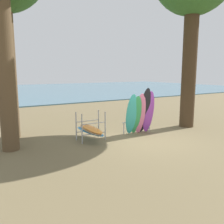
% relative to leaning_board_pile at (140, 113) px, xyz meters
% --- Properties ---
extents(ground_plane, '(80.00, 80.00, 0.00)m').
position_rel_leaning_board_pile_xyz_m(ground_plane, '(-0.36, -1.07, -1.01)').
color(ground_plane, brown).
extents(lake_water, '(80.00, 36.00, 0.10)m').
position_rel_leaning_board_pile_xyz_m(lake_water, '(-0.36, 29.94, -0.96)').
color(lake_water, '#477084').
rests_on(lake_water, ground).
extents(leaning_board_pile, '(1.58, 0.93, 2.23)m').
position_rel_leaning_board_pile_xyz_m(leaning_board_pile, '(0.00, 0.00, 0.00)').
color(leaning_board_pile, '#38B2AD').
rests_on(leaning_board_pile, ground).
extents(board_storage_rack, '(1.15, 2.13, 1.25)m').
position_rel_leaning_board_pile_xyz_m(board_storage_rack, '(-2.48, 0.31, -0.53)').
color(board_storage_rack, '#9EA0A5').
rests_on(board_storage_rack, ground).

